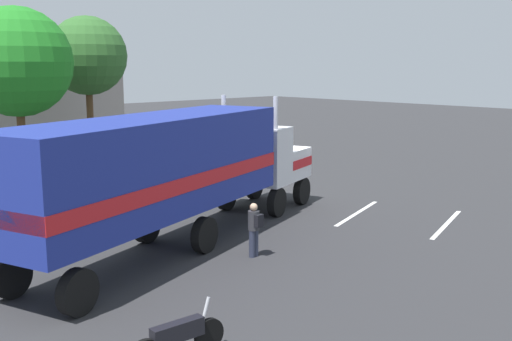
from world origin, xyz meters
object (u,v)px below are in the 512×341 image
Objects in this scene: semi_truck at (175,167)px; tree_left at (87,56)px; person_bystander at (254,228)px; motorcycle at (178,337)px; tree_center at (17,62)px.

tree_left is at bearing 68.08° from semi_truck.
semi_truck reaches higher than person_bystander.
motorcycle is (-5.41, -3.61, -0.41)m from person_bystander.
person_bystander is 25.48m from tree_left.
tree_center is (2.35, 17.35, 3.23)m from semi_truck.
semi_truck is 17.80m from tree_center.
tree_left reaches higher than motorcycle.
person_bystander is 20.41m from tree_center.
person_bystander is 0.19× the size of tree_left.
person_bystander reaches higher than motorcycle.
tree_center is at bearing 86.19° from person_bystander.
motorcycle is at bearing -115.33° from tree_left.
semi_truck is 1.62× the size of tree_left.
person_bystander is (1.04, -2.43, -1.63)m from semi_truck.
tree_left is 1.01× the size of tree_center.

